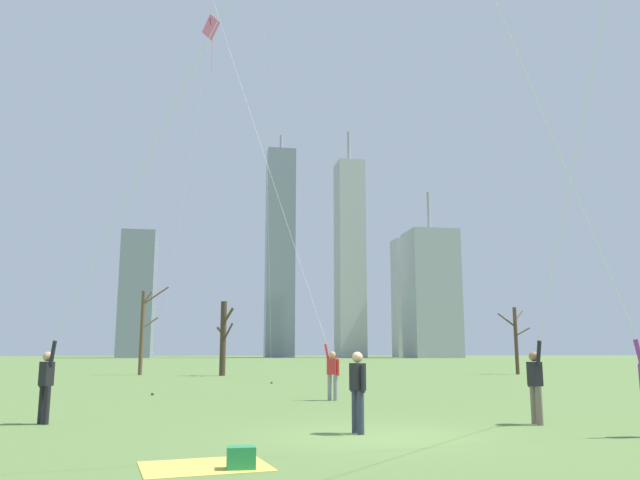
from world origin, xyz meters
name	(u,v)px	position (x,y,z in m)	size (l,w,h in m)	color
ground_plane	(373,435)	(0.00, 0.00, 0.00)	(400.00, 400.00, 0.00)	#5B7A3D
kite_flyer_midfield_center_white	(93,288)	(-5.66, 1.27, 2.94)	(6.02, 9.46, 10.85)	black
kite_flyer_midfield_left_orange	(554,285)	(3.75, -0.57, 2.97)	(2.20, 8.84, 11.43)	#726656
kite_flyer_midfield_right_yellow	(562,173)	(3.06, -2.26, 4.84)	(10.45, 4.97, 18.22)	gray
kite_flyer_foreground_right_red	(310,302)	(0.28, 9.68, 3.37)	(5.44, 8.45, 20.91)	gray
bystander_strolling_midfield	(358,388)	(-0.23, 0.27, 0.90)	(0.29, 0.49, 1.62)	#33384C
distant_kite_drifting_right_pink	(207,56)	(-3.66, 11.22, 13.17)	(2.13, 1.58, 14.90)	pink
picnic_spot	(225,461)	(-2.95, -3.01, 0.09)	(2.01, 1.68, 0.31)	#D8BF4C
bare_tree_center	(143,330)	(-7.76, 32.90, 3.09)	(1.85, 1.25, 6.13)	brown
bare_tree_rightmost	(223,337)	(-2.28, 30.52, 2.57)	(1.15, 2.10, 4.94)	#423326
bare_tree_leftmost	(516,337)	(18.30, 29.51, 2.62)	(2.38, 2.83, 4.71)	#4C3828
skyline_slender_spire	(350,258)	(30.38, 136.37, 24.26)	(6.49, 7.73, 56.65)	#B2B2B7
skyline_squat_block	(280,251)	(14.08, 145.34, 26.87)	(7.26, 5.52, 57.84)	gray
skyline_wide_slab	(406,298)	(48.80, 149.63, 15.75)	(6.48, 6.20, 31.50)	#B2B2B7
skyline_tall_tower	(431,294)	(48.53, 129.24, 15.01)	(11.31, 11.12, 39.85)	#9EA3AD
skyline_short_annex	(138,294)	(-20.18, 140.75, 14.81)	(7.73, 9.95, 29.62)	gray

